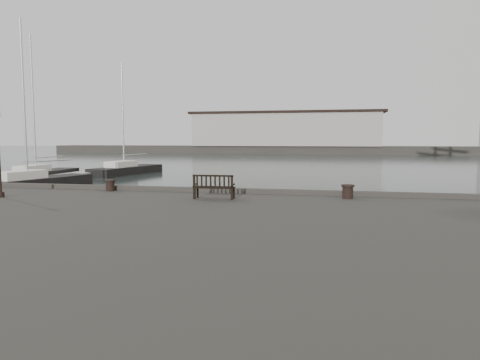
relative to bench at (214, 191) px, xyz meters
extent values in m
plane|color=black|center=(0.75, 1.85, -1.82)|extent=(400.00, 400.00, 0.00)
cube|color=#383530|center=(0.75, 93.85, -0.82)|extent=(140.00, 8.00, 2.00)
cube|color=#9A968E|center=(-7.25, 93.85, 4.18)|extent=(46.00, 9.00, 8.00)
cube|color=black|center=(-7.25, 93.85, 8.48)|extent=(48.00, 9.50, 0.60)
cube|color=black|center=(0.00, 0.02, 0.13)|extent=(1.44, 0.55, 0.04)
cube|color=black|center=(0.01, -0.18, 0.34)|extent=(1.42, 0.12, 0.43)
cube|color=black|center=(0.00, 0.02, -0.07)|extent=(1.35, 0.48, 0.39)
cylinder|color=black|center=(-4.66, 1.35, -0.04)|extent=(0.43, 0.43, 0.45)
cylinder|color=black|center=(4.52, 1.01, -0.02)|extent=(0.52, 0.52, 0.48)
cylinder|color=black|center=(-7.56, -1.15, -0.17)|extent=(0.25, 0.25, 0.18)
cube|color=black|center=(-21.38, 19.27, -1.72)|extent=(2.89, 10.08, 1.40)
cube|color=silver|center=(-21.38, 19.27, -0.72)|extent=(1.68, 3.58, 0.60)
cylinder|color=#B2B5B7|center=(-21.38, 19.27, 4.86)|extent=(0.16, 0.16, 11.76)
cube|color=black|center=(-17.26, 13.08, -1.72)|extent=(4.37, 9.65, 1.40)
cube|color=silver|center=(-17.26, 13.08, -0.72)|extent=(2.21, 3.54, 0.60)
cylinder|color=#B2B5B7|center=(-17.26, 13.08, 4.61)|extent=(0.16, 0.16, 11.26)
cube|color=black|center=(-16.87, 27.09, -1.72)|extent=(4.17, 9.92, 1.40)
cube|color=silver|center=(-16.87, 27.09, -0.72)|extent=(2.24, 3.61, 0.60)
cylinder|color=#B2B5B7|center=(-16.87, 27.09, 4.33)|extent=(0.16, 0.16, 10.70)
camera|label=1|loc=(3.89, -14.16, 1.78)|focal=32.00mm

